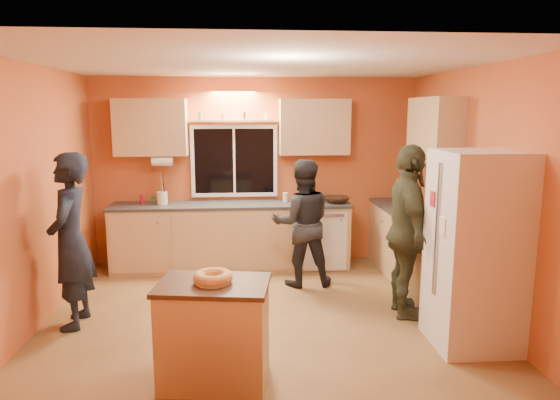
{
  "coord_description": "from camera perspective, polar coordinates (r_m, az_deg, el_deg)",
  "views": [
    {
      "loc": [
        -0.22,
        -4.99,
        2.14
      ],
      "look_at": [
        0.21,
        0.4,
        1.17
      ],
      "focal_mm": 32.0,
      "sensor_mm": 36.0,
      "label": 1
    }
  ],
  "objects": [
    {
      "name": "ground",
      "position": [
        5.44,
        -1.95,
        -13.05
      ],
      "size": [
        4.5,
        4.5,
        0.0
      ],
      "primitive_type": "plane",
      "color": "brown",
      "rests_on": "ground"
    },
    {
      "name": "room_shell",
      "position": [
        5.44,
        -0.99,
        4.63
      ],
      "size": [
        4.54,
        4.04,
        2.61
      ],
      "color": "#CA5833",
      "rests_on": "ground"
    },
    {
      "name": "back_counter",
      "position": [
        6.91,
        -2.53,
        -4.03
      ],
      "size": [
        4.23,
        0.62,
        0.9
      ],
      "color": "tan",
      "rests_on": "ground"
    },
    {
      "name": "right_counter",
      "position": [
        6.14,
        16.39,
        -6.24
      ],
      "size": [
        0.62,
        1.84,
        0.9
      ],
      "color": "tan",
      "rests_on": "ground"
    },
    {
      "name": "refrigerator",
      "position": [
        4.86,
        21.45,
        -5.38
      ],
      "size": [
        0.72,
        0.7,
        1.8
      ],
      "primitive_type": "cube",
      "color": "silver",
      "rests_on": "ground"
    },
    {
      "name": "island",
      "position": [
        4.1,
        -7.52,
        -14.73
      ],
      "size": [
        0.93,
        0.7,
        0.83
      ],
      "rotation": [
        0.0,
        0.0,
        -0.15
      ],
      "color": "tan",
      "rests_on": "ground"
    },
    {
      "name": "bundt_pastry",
      "position": [
        3.93,
        -7.67,
        -8.73
      ],
      "size": [
        0.31,
        0.31,
        0.09
      ],
      "primitive_type": "torus",
      "color": "tan",
      "rests_on": "island"
    },
    {
      "name": "person_left",
      "position": [
        5.35,
        -22.81,
        -4.35
      ],
      "size": [
        0.45,
        0.66,
        1.75
      ],
      "primitive_type": "imported",
      "rotation": [
        0.0,
        0.0,
        -1.52
      ],
      "color": "black",
      "rests_on": "ground"
    },
    {
      "name": "person_center",
      "position": [
        6.13,
        2.55,
        -2.65
      ],
      "size": [
        0.78,
        0.61,
        1.57
      ],
      "primitive_type": "imported",
      "rotation": [
        0.0,
        0.0,
        3.16
      ],
      "color": "black",
      "rests_on": "ground"
    },
    {
      "name": "person_right",
      "position": [
        5.33,
        14.39,
        -3.57
      ],
      "size": [
        0.55,
        1.1,
        1.81
      ],
      "primitive_type": "imported",
      "rotation": [
        0.0,
        0.0,
        1.47
      ],
      "color": "#363B25",
      "rests_on": "ground"
    },
    {
      "name": "mixing_bowl",
      "position": [
        6.88,
        6.52,
        0.05
      ],
      "size": [
        0.38,
        0.38,
        0.08
      ],
      "primitive_type": "imported",
      "rotation": [
        0.0,
        0.0,
        0.13
      ],
      "color": "black",
      "rests_on": "back_counter"
    },
    {
      "name": "utensil_crock",
      "position": [
        6.89,
        -13.3,
        0.22
      ],
      "size": [
        0.14,
        0.14,
        0.17
      ],
      "primitive_type": "cylinder",
      "color": "beige",
      "rests_on": "back_counter"
    },
    {
      "name": "potted_plant",
      "position": [
        5.99,
        17.54,
        -0.96
      ],
      "size": [
        0.31,
        0.3,
        0.27
      ],
      "primitive_type": "imported",
      "rotation": [
        0.0,
        0.0,
        -0.43
      ],
      "color": "gray",
      "rests_on": "right_counter"
    },
    {
      "name": "red_box",
      "position": [
        6.47,
        15.71,
        -0.98
      ],
      "size": [
        0.17,
        0.13,
        0.07
      ],
      "primitive_type": "cube",
      "rotation": [
        0.0,
        0.0,
        -0.05
      ],
      "color": "#AA1A29",
      "rests_on": "right_counter"
    }
  ]
}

